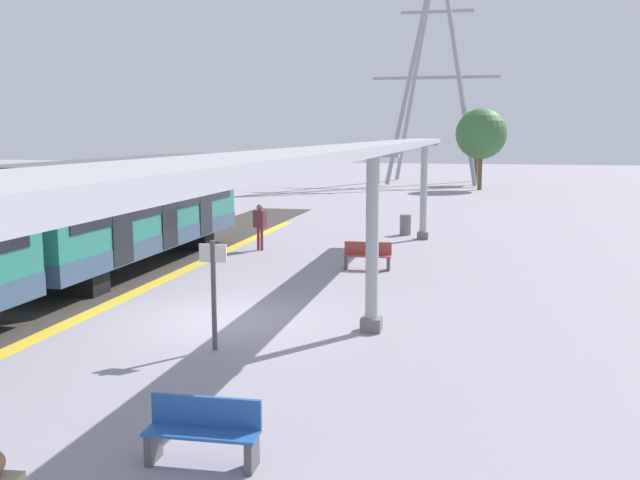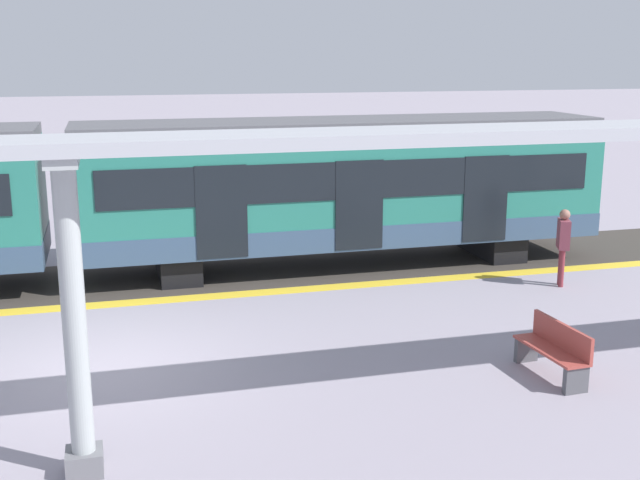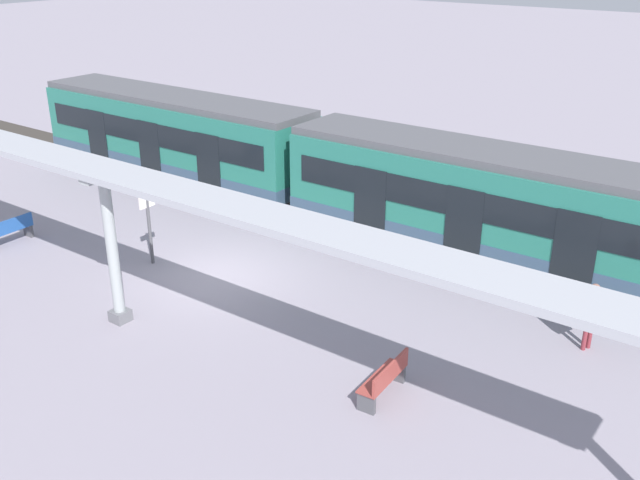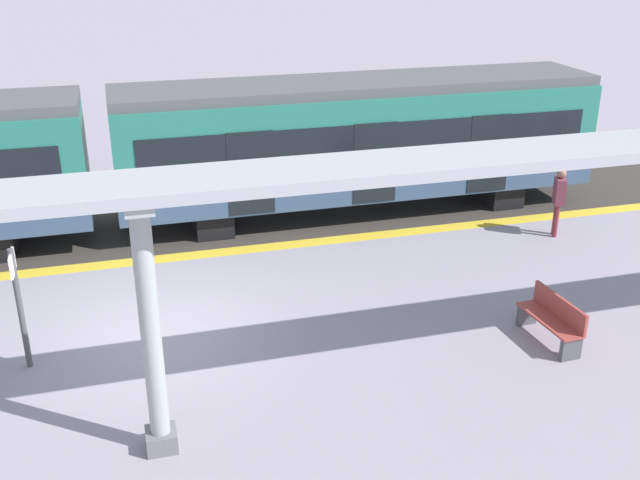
# 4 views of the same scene
# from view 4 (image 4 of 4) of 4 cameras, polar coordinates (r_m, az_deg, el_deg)

# --- Properties ---
(ground_plane) EXTENTS (176.00, 176.00, 0.00)m
(ground_plane) POSITION_cam_4_polar(r_m,az_deg,el_deg) (14.23, -12.11, -7.16)
(ground_plane) COLOR gray
(tactile_edge_strip) EXTENTS (0.45, 36.03, 0.01)m
(tactile_edge_strip) POSITION_cam_4_polar(r_m,az_deg,el_deg) (17.38, -13.03, -1.52)
(tactile_edge_strip) COLOR gold
(tactile_edge_strip) RESTS_ON ground
(trackbed) EXTENTS (3.20, 48.03, 0.01)m
(trackbed) POSITION_cam_4_polar(r_m,az_deg,el_deg) (19.07, -13.38, 0.65)
(trackbed) COLOR #38332D
(trackbed) RESTS_ON ground
(train_far_carriage) EXTENTS (2.65, 12.28, 3.48)m
(train_far_carriage) POSITION_cam_4_polar(r_m,az_deg,el_deg) (19.42, 2.93, 7.35)
(train_far_carriage) COLOR #247161
(train_far_carriage) RESTS_ON ground
(canopy_pillar_second) EXTENTS (1.10, 0.44, 3.90)m
(canopy_pillar_second) POSITION_cam_4_polar(r_m,az_deg,el_deg) (10.39, -12.84, -6.64)
(canopy_pillar_second) COLOR slate
(canopy_pillar_second) RESTS_ON ground
(canopy_beam) EXTENTS (1.20, 28.48, 0.16)m
(canopy_beam) POSITION_cam_4_polar(r_m,az_deg,el_deg) (9.59, -12.59, 4.00)
(canopy_beam) COLOR #A8AAB2
(canopy_beam) RESTS_ON canopy_pillar_nearest
(bench_mid_platform) EXTENTS (1.52, 0.53, 0.86)m
(bench_mid_platform) POSITION_cam_4_polar(r_m,az_deg,el_deg) (14.20, 17.37, -5.78)
(bench_mid_platform) COLOR #9F3F37
(bench_mid_platform) RESTS_ON ground
(platform_info_sign) EXTENTS (0.56, 0.10, 2.20)m
(platform_info_sign) POSITION_cam_4_polar(r_m,az_deg,el_deg) (13.35, -22.07, -4.08)
(platform_info_sign) COLOR #4C4C51
(platform_info_sign) RESTS_ON ground
(passenger_waiting_near_edge) EXTENTS (0.54, 0.40, 1.70)m
(passenger_waiting_near_edge) POSITION_cam_4_polar(r_m,az_deg,el_deg) (18.83, 17.80, 3.34)
(passenger_waiting_near_edge) COLOR maroon
(passenger_waiting_near_edge) RESTS_ON ground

